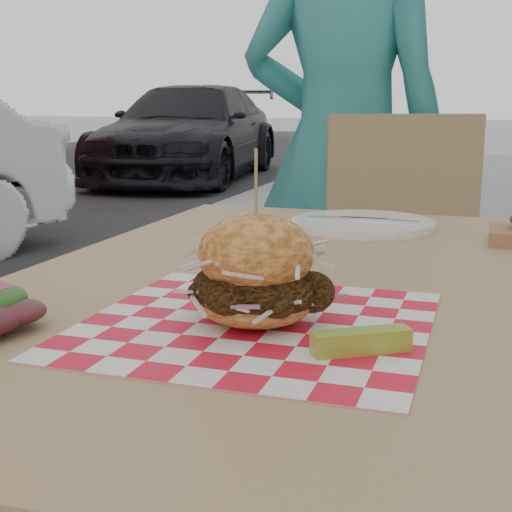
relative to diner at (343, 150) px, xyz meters
The scene contains 8 objects.
diner is the anchor object (origin of this frame).
car_dark 7.15m from the diner, 116.82° to the left, with size 1.66×4.09×1.19m, color black.
patio_table 1.21m from the diner, 80.64° to the right, with size 0.80×1.20×0.75m.
patio_chair 0.40m from the diner, 53.23° to the right, with size 0.54×0.55×0.95m.
paper_liner 1.42m from the diner, 82.40° to the right, with size 0.36×0.36×0.00m, color red.
sandwich 1.41m from the diner, 82.40° to the right, with size 0.16×0.16×0.18m.
pickle_spear 1.49m from the diner, 78.01° to the right, with size 0.10×0.02×0.02m, color gold.
place_setting 0.80m from the diner, 75.86° to the right, with size 0.27×0.27×0.02m.
Camera 1 is at (0.04, -0.65, 0.98)m, focal length 50.00 mm.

